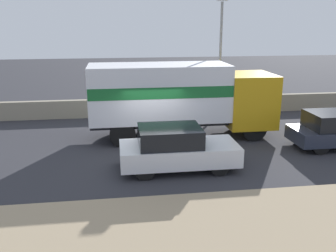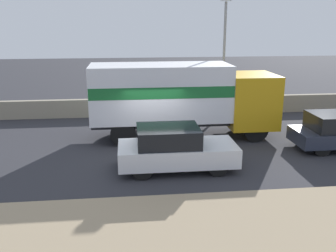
{
  "view_description": "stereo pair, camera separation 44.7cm",
  "coord_description": "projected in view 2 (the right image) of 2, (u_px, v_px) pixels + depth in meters",
  "views": [
    {
      "loc": [
        -1.52,
        -13.8,
        5.26
      ],
      "look_at": [
        0.53,
        0.61,
        1.1
      ],
      "focal_mm": 40.0,
      "sensor_mm": 36.0,
      "label": 1
    },
    {
      "loc": [
        -1.07,
        -13.85,
        5.26
      ],
      "look_at": [
        0.53,
        0.61,
        1.1
      ],
      "focal_mm": 40.0,
      "sensor_mm": 36.0,
      "label": 2
    }
  ],
  "objects": [
    {
      "name": "box_truck",
      "position": [
        181.0,
        96.0,
        16.78
      ],
      "size": [
        8.3,
        2.46,
        3.36
      ],
      "color": "gold",
      "rests_on": "ground_plane"
    },
    {
      "name": "street_lamp",
      "position": [
        224.0,
        48.0,
        20.18
      ],
      "size": [
        0.56,
        0.28,
        6.4
      ],
      "color": "gray",
      "rests_on": "ground_plane"
    },
    {
      "name": "car_hatchback",
      "position": [
        175.0,
        148.0,
        13.43
      ],
      "size": [
        4.24,
        1.85,
        1.59
      ],
      "color": "silver",
      "rests_on": "ground_plane"
    },
    {
      "name": "stone_wall_backdrop",
      "position": [
        147.0,
        107.0,
        21.13
      ],
      "size": [
        60.0,
        0.35,
        1.0
      ],
      "color": "gray",
      "rests_on": "ground_plane"
    },
    {
      "name": "ground_plane",
      "position": [
        156.0,
        157.0,
        14.8
      ],
      "size": [
        80.0,
        80.0,
        0.0
      ],
      "primitive_type": "plane",
      "color": "#2D2D33"
    },
    {
      "name": "dirt_shoulder_foreground",
      "position": [
        173.0,
        231.0,
        9.61
      ],
      "size": [
        60.0,
        4.09,
        0.04
      ],
      "color": "#9E896B",
      "rests_on": "ground_plane"
    }
  ]
}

